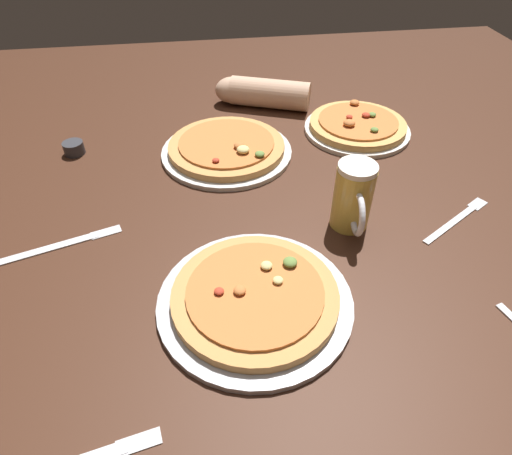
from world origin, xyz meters
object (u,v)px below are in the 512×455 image
at_px(beer_mug_dark, 353,198).
at_px(knife_right, 60,245).
at_px(pizza_plate_near, 255,298).
at_px(pizza_plate_far, 227,148).
at_px(diner_arm, 260,93).
at_px(fork_spare, 458,219).
at_px(pizza_plate_side, 357,126).
at_px(ramekin_sauce, 74,148).

bearing_deg(beer_mug_dark, knife_right, 177.87).
bearing_deg(knife_right, pizza_plate_near, -29.11).
distance_m(pizza_plate_far, diner_arm, 0.29).
bearing_deg(knife_right, beer_mug_dark, -2.13).
distance_m(knife_right, fork_spare, 0.82).
distance_m(pizza_plate_far, pizza_plate_side, 0.37).
relative_size(fork_spare, diner_arm, 0.70).
relative_size(pizza_plate_near, ramekin_sauce, 6.54).
relative_size(pizza_plate_near, diner_arm, 1.19).
bearing_deg(fork_spare, beer_mug_dark, 175.56).
relative_size(pizza_plate_side, knife_right, 1.21).
xyz_separation_m(pizza_plate_far, beer_mug_dark, (0.23, -0.32, 0.06)).
distance_m(beer_mug_dark, fork_spare, 0.25).
xyz_separation_m(ramekin_sauce, knife_right, (0.03, -0.35, -0.01)).
bearing_deg(pizza_plate_side, fork_spare, -76.90).
distance_m(beer_mug_dark, ramekin_sauce, 0.72).
relative_size(pizza_plate_far, fork_spare, 1.68).
relative_size(pizza_plate_side, beer_mug_dark, 1.99).
bearing_deg(pizza_plate_far, knife_right, -140.92).
height_order(pizza_plate_near, fork_spare, pizza_plate_near).
bearing_deg(beer_mug_dark, fork_spare, -4.44).
distance_m(ramekin_sauce, fork_spare, 0.94).
height_order(beer_mug_dark, diner_arm, beer_mug_dark).
bearing_deg(fork_spare, ramekin_sauce, 155.06).
height_order(pizza_plate_near, beer_mug_dark, beer_mug_dark).
bearing_deg(pizza_plate_near, ramekin_sauce, 124.94).
xyz_separation_m(pizza_plate_far, fork_spare, (0.46, -0.33, -0.01)).
xyz_separation_m(pizza_plate_side, knife_right, (-0.73, -0.36, -0.01)).
height_order(pizza_plate_near, knife_right, pizza_plate_near).
xyz_separation_m(pizza_plate_side, beer_mug_dark, (-0.14, -0.38, 0.05)).
height_order(pizza_plate_far, pizza_plate_side, same).
height_order(pizza_plate_far, knife_right, pizza_plate_far).
bearing_deg(beer_mug_dark, diner_arm, 99.86).
height_order(pizza_plate_far, diner_arm, diner_arm).
xyz_separation_m(pizza_plate_far, diner_arm, (0.13, 0.26, 0.03)).
relative_size(pizza_plate_far, ramekin_sauce, 6.42).
bearing_deg(beer_mug_dark, ramekin_sauce, 148.49).
distance_m(beer_mug_dark, knife_right, 0.59).
relative_size(ramekin_sauce, knife_right, 0.22).
relative_size(pizza_plate_near, pizza_plate_side, 1.17).
xyz_separation_m(pizza_plate_near, knife_right, (-0.36, 0.20, -0.01)).
distance_m(pizza_plate_side, knife_right, 0.81).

